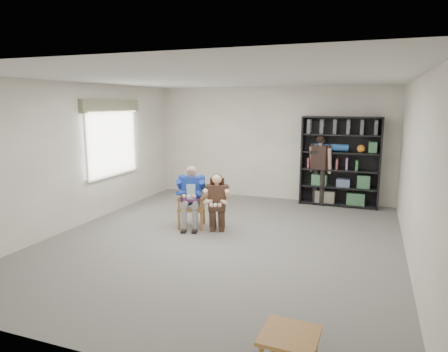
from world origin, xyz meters
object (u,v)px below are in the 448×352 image
at_px(armchair, 192,204).
at_px(bookshelf, 340,162).
at_px(side_table, 289,351).
at_px(standing_man, 319,170).
at_px(seated_man, 191,197).
at_px(kneeling_woman, 217,203).

xyz_separation_m(armchair, bookshelf, (2.55, 2.75, 0.58)).
height_order(armchair, side_table, armchair).
distance_m(armchair, bookshelf, 3.79).
bearing_deg(side_table, standing_man, 94.96).
bearing_deg(armchair, seated_man, 0.00).
bearing_deg(side_table, armchair, 126.51).
bearing_deg(kneeling_woman, armchair, 151.87).
bearing_deg(side_table, kneeling_woman, 120.87).
distance_m(seated_man, bookshelf, 3.78).
relative_size(standing_man, side_table, 3.29).
bearing_deg(seated_man, side_table, -69.93).
distance_m(standing_man, side_table, 6.29).
distance_m(bookshelf, standing_man, 0.50).
relative_size(armchair, seated_man, 0.77).
xyz_separation_m(seated_man, side_table, (2.64, -3.57, -0.44)).
bearing_deg(kneeling_woman, standing_man, 44.85).
bearing_deg(bookshelf, side_table, -89.17).
relative_size(seated_man, standing_man, 0.73).
relative_size(armchair, kneeling_woman, 0.84).
xyz_separation_m(bookshelf, side_table, (0.09, -6.32, -0.87)).
distance_m(kneeling_woman, standing_man, 3.18).
distance_m(kneeling_woman, bookshelf, 3.51).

